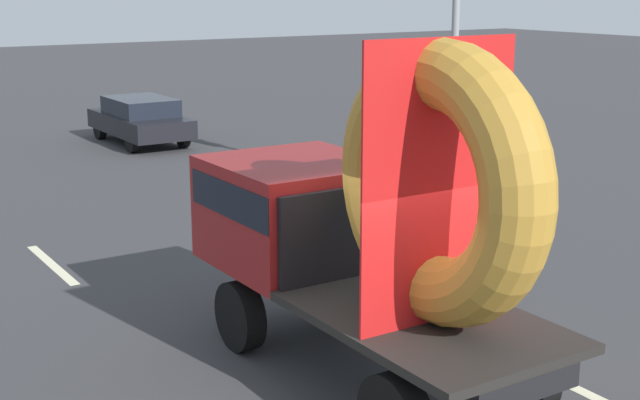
{
  "coord_description": "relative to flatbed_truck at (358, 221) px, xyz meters",
  "views": [
    {
      "loc": [
        -5.86,
        -7.14,
        4.54
      ],
      "look_at": [
        -0.15,
        1.71,
        1.95
      ],
      "focal_mm": 49.81,
      "sensor_mm": 36.0,
      "label": 1
    }
  ],
  "objects": [
    {
      "name": "distant_sedan",
      "position": [
        3.7,
        16.13,
        -1.16
      ],
      "size": [
        1.75,
        4.08,
        1.33
      ],
      "color": "black",
      "rests_on": "ground_plane"
    },
    {
      "name": "lane_dash_left_far",
      "position": [
        -1.85,
        6.13,
        -1.87
      ],
      "size": [
        0.16,
        2.45,
        0.01
      ],
      "primitive_type": "cube",
      "rotation": [
        0.0,
        0.0,
        1.57
      ],
      "color": "beige",
      "rests_on": "ground_plane"
    },
    {
      "name": "lane_dash_right_far",
      "position": [
        1.85,
        5.8,
        -1.87
      ],
      "size": [
        0.16,
        2.57,
        0.01
      ],
      "primitive_type": "cube",
      "rotation": [
        0.0,
        0.0,
        1.57
      ],
      "color": "beige",
      "rests_on": "ground_plane"
    },
    {
      "name": "traffic_light",
      "position": [
        6.94,
        6.31,
        2.22
      ],
      "size": [
        0.42,
        0.36,
        6.34
      ],
      "color": "gray",
      "rests_on": "ground_plane"
    },
    {
      "name": "ground_plane",
      "position": [
        0.15,
        -0.9,
        -1.87
      ],
      "size": [
        120.0,
        120.0,
        0.0
      ],
      "primitive_type": "plane",
      "color": "#38383A"
    },
    {
      "name": "flatbed_truck",
      "position": [
        0.0,
        0.0,
        0.0
      ],
      "size": [
        2.02,
        5.25,
        4.03
      ],
      "color": "black",
      "rests_on": "ground_plane"
    }
  ]
}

